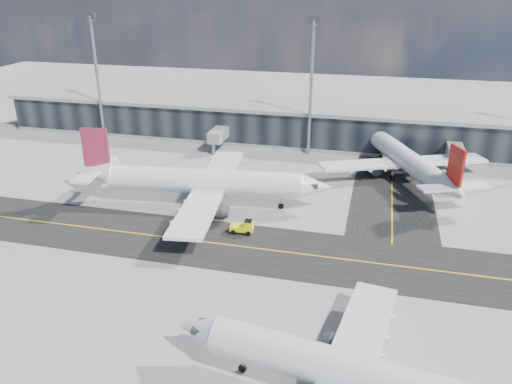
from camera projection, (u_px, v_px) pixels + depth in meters
ground at (255, 263)px, 67.49m from camera, size 300.00×300.00×0.00m
taxiway_lanes at (297, 231)px, 76.19m from camera, size 180.00×63.00×0.03m
terminal_concourse at (314, 127)px, 114.90m from camera, size 152.00×19.80×8.80m
floodlight_masts at (311, 83)px, 104.21m from camera, size 102.50×0.70×28.90m
airliner_af at (200, 182)px, 83.47m from camera, size 43.44×37.13×12.86m
airliner_redtail at (408, 161)px, 94.55m from camera, size 32.03×37.09×11.50m
airliner_near at (363, 376)px, 43.31m from camera, size 36.72×31.43×10.88m
baggage_tug at (244, 227)px, 75.12m from camera, size 3.54×1.97×2.15m
service_van at (390, 164)px, 101.63m from camera, size 4.12×6.28×1.61m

